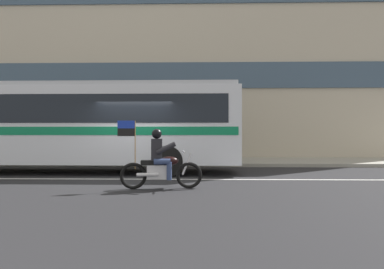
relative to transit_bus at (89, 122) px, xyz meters
The scene contains 7 objects.
ground_plane 2.94m from the transit_bus, 31.99° to the right, with size 60.00×60.00×0.00m, color black.
sidewalk_curb 4.71m from the transit_bus, 63.94° to the left, with size 28.00×3.80×0.15m, color gray.
lane_center_stripe 3.22m from the transit_bus, 43.19° to the right, with size 26.60×0.14×0.01m, color silver.
office_building_facade 8.01m from the transit_bus, 72.86° to the left, with size 28.00×0.89×13.17m.
transit_bus is the anchor object (origin of this frame).
motorcycle_with_rider 4.87m from the transit_bus, 49.39° to the right, with size 2.19×0.66×1.78m.
fire_hydrant 4.59m from the transit_bus, 43.19° to the left, with size 0.22×0.30×0.75m.
Camera 1 is at (2.19, -10.93, 1.44)m, focal length 30.83 mm.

